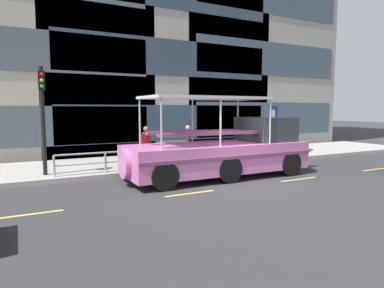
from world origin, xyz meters
TOP-DOWN VIEW (x-y plane):
  - ground_plane at (0.00, 0.00)m, footprint 120.00×120.00m
  - sidewalk at (0.00, 5.60)m, footprint 32.00×4.80m
  - curb_edge at (0.00, 3.11)m, footprint 32.00×0.18m
  - lane_centreline at (-0.00, -0.60)m, footprint 25.80×0.12m
  - office_tower_right at (8.60, 14.05)m, footprint 12.88×11.39m
  - curb_guardrail at (-0.30, 3.45)m, footprint 11.76×0.09m
  - traffic_light_pole at (-6.41, 3.94)m, footprint 0.24×0.46m
  - parking_sign at (5.01, 3.99)m, footprint 0.60×0.12m
  - duck_tour_boat at (0.34, 1.27)m, footprint 9.36×2.57m
  - pedestrian_near_bow at (3.87, 4.34)m, footprint 0.38×0.31m
  - pedestrian_mid_left at (0.18, 4.64)m, footprint 0.32×0.47m
  - pedestrian_mid_right at (-2.05, 4.49)m, footprint 0.50×0.28m

SIDE VIEW (x-z plane):
  - ground_plane at x=0.00m, z-range 0.00..0.00m
  - lane_centreline at x=0.00m, z-range 0.00..0.01m
  - sidewalk at x=0.00m, z-range 0.00..0.18m
  - curb_edge at x=0.00m, z-range 0.00..0.18m
  - curb_guardrail at x=-0.30m, z-range 0.33..1.18m
  - duck_tour_boat at x=0.34m, z-range -0.56..2.66m
  - pedestrian_near_bow at x=3.87m, z-range 0.34..1.92m
  - pedestrian_mid_left at x=0.18m, z-range 0.36..2.14m
  - pedestrian_mid_right at x=-2.05m, z-range 0.36..2.14m
  - parking_sign at x=5.01m, z-range 0.67..3.39m
  - traffic_light_pole at x=-6.41m, z-range 0.62..4.80m
  - office_tower_right at x=8.60m, z-range 0.00..20.69m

